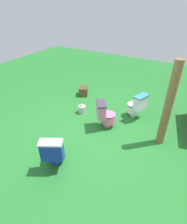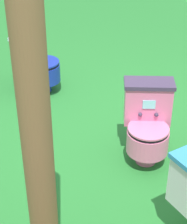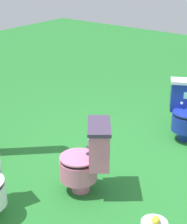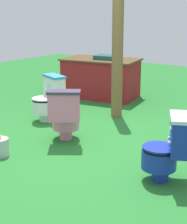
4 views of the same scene
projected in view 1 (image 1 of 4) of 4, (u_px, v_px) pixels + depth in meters
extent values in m
plane|color=#26752D|center=(95.00, 135.00, 4.57)|extent=(14.00, 14.00, 0.00)
cylinder|color=pink|center=(107.00, 124.00, 4.85)|extent=(0.25, 0.25, 0.14)
cylinder|color=pink|center=(108.00, 119.00, 4.76)|extent=(0.52, 0.52, 0.20)
torus|color=black|center=(109.00, 115.00, 4.70)|extent=(0.50, 0.50, 0.04)
cylinder|color=#3F334C|center=(108.00, 117.00, 4.73)|extent=(0.34, 0.34, 0.01)
cube|color=pink|center=(101.00, 110.00, 4.60)|extent=(0.44, 0.40, 0.37)
cube|color=#3F334C|center=(101.00, 103.00, 4.49)|extent=(0.47, 0.43, 0.04)
cube|color=#8CE0E5|center=(105.00, 109.00, 4.58)|extent=(0.09, 0.07, 0.08)
cylinder|color=pink|center=(109.00, 114.00, 4.69)|extent=(0.50, 0.50, 0.02)
sphere|color=#3F334C|center=(105.00, 110.00, 4.70)|extent=(0.04, 0.04, 0.04)
sphere|color=#3F334C|center=(105.00, 113.00, 4.58)|extent=(0.04, 0.04, 0.04)
cylinder|color=#192D9E|center=(56.00, 160.00, 3.79)|extent=(0.24, 0.24, 0.14)
cylinder|color=#192D9E|center=(56.00, 153.00, 3.72)|extent=(0.50, 0.50, 0.20)
torus|color=black|center=(55.00, 149.00, 3.66)|extent=(0.48, 0.48, 0.04)
cylinder|color=silver|center=(55.00, 151.00, 3.69)|extent=(0.33, 0.33, 0.01)
cube|color=#192D9E|center=(52.00, 151.00, 3.41)|extent=(0.37, 0.45, 0.37)
cube|color=silver|center=(50.00, 143.00, 3.30)|extent=(0.40, 0.48, 0.04)
cube|color=#8CE0E5|center=(53.00, 145.00, 3.47)|extent=(0.06, 0.10, 0.08)
cylinder|color=#192D9E|center=(55.00, 148.00, 3.65)|extent=(0.49, 0.49, 0.02)
sphere|color=silver|center=(50.00, 149.00, 3.52)|extent=(0.04, 0.04, 0.04)
sphere|color=silver|center=(57.00, 149.00, 3.52)|extent=(0.04, 0.04, 0.04)
cylinder|color=white|center=(133.00, 114.00, 5.28)|extent=(0.23, 0.23, 0.14)
cylinder|color=white|center=(133.00, 108.00, 5.20)|extent=(0.47, 0.47, 0.20)
torus|color=black|center=(134.00, 105.00, 5.14)|extent=(0.45, 0.45, 0.04)
cylinder|color=#338CBF|center=(134.00, 107.00, 5.16)|extent=(0.31, 0.31, 0.01)
cube|color=white|center=(140.00, 103.00, 4.93)|extent=(0.45, 0.32, 0.37)
cube|color=#338CBF|center=(142.00, 96.00, 4.82)|extent=(0.48, 0.35, 0.04)
cube|color=#8CE0E5|center=(138.00, 100.00, 4.96)|extent=(0.11, 0.04, 0.08)
cylinder|color=white|center=(134.00, 104.00, 5.12)|extent=(0.46, 0.46, 0.02)
sphere|color=#338CBF|center=(135.00, 104.00, 4.98)|extent=(0.04, 0.04, 0.04)
sphere|color=#338CBF|center=(139.00, 102.00, 5.06)|extent=(0.04, 0.04, 0.04)
cylinder|color=brown|center=(168.00, 106.00, 3.85)|extent=(0.18, 0.18, 1.97)
cube|color=brown|center=(83.00, 91.00, 6.36)|extent=(0.45, 0.43, 0.28)
cylinder|color=#B7B7BF|center=(82.00, 109.00, 5.40)|extent=(0.22, 0.22, 0.22)
ellipsoid|color=yellow|center=(82.00, 105.00, 5.33)|extent=(0.07, 0.05, 0.05)
ellipsoid|color=yellow|center=(82.00, 105.00, 5.35)|extent=(0.07, 0.05, 0.05)
ellipsoid|color=yellow|center=(82.00, 105.00, 5.33)|extent=(0.07, 0.05, 0.05)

